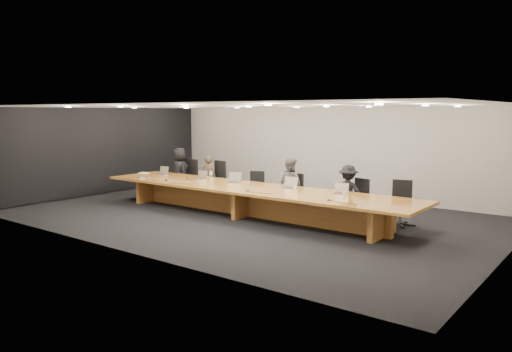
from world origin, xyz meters
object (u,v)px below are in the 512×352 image
(laptop_c, at_px, (233,177))
(water_bottle, at_px, (211,176))
(mic_left, at_px, (166,180))
(chair_mid_right, at_px, (292,192))
(conference_table, at_px, (249,196))
(amber_mug, at_px, (187,179))
(av_box, at_px, (141,177))
(chair_mid_left, at_px, (255,189))
(person_c, at_px, (290,185))
(person_b, at_px, (209,177))
(laptop_e, at_px, (340,189))
(chair_left, at_px, (214,180))
(person_d, at_px, (348,192))
(chair_far_left, at_px, (187,177))
(laptop_a, at_px, (161,171))
(chair_right, at_px, (356,199))
(chair_far_right, at_px, (401,203))
(mic_center, at_px, (248,191))
(laptop_b, at_px, (200,175))
(paper_cup_far, at_px, (344,194))
(paper_cup_near, at_px, (295,188))
(person_a, at_px, (180,172))
(mic_right, at_px, (329,200))
(laptop_d, at_px, (288,183))

(laptop_c, height_order, water_bottle, laptop_c)
(mic_left, bearing_deg, chair_mid_right, 27.87)
(conference_table, bearing_deg, amber_mug, -178.93)
(amber_mug, bearing_deg, av_box, -160.62)
(chair_mid_left, bearing_deg, person_c, -19.37)
(person_b, xyz_separation_m, laptop_e, (4.90, -0.84, 0.21))
(chair_left, distance_m, person_d, 4.45)
(chair_far_left, distance_m, laptop_a, 0.96)
(mic_left, bearing_deg, av_box, -172.59)
(chair_right, distance_m, person_b, 4.88)
(laptop_a, distance_m, water_bottle, 2.02)
(chair_far_left, relative_size, amber_mug, 13.46)
(mic_left, bearing_deg, chair_far_right, 15.33)
(person_b, distance_m, laptop_c, 1.96)
(person_d, height_order, laptop_e, person_d)
(chair_mid_right, bearing_deg, mic_left, -139.95)
(chair_far_right, xyz_separation_m, amber_mug, (-5.64, -1.31, 0.25))
(person_b, xyz_separation_m, person_d, (4.69, -0.02, 0.00))
(person_d, bearing_deg, person_c, -5.91)
(laptop_e, relative_size, mic_center, 3.04)
(person_d, xyz_separation_m, laptop_a, (-5.76, -0.94, 0.21))
(laptop_c, bearing_deg, laptop_b, 163.42)
(laptop_c, bearing_deg, person_b, 133.94)
(laptop_e, bearing_deg, chair_left, 159.00)
(person_d, bearing_deg, av_box, 7.97)
(amber_mug, bearing_deg, paper_cup_far, 3.69)
(conference_table, distance_m, person_b, 2.84)
(laptop_a, relative_size, laptop_e, 1.02)
(paper_cup_near, relative_size, mic_center, 0.87)
(conference_table, xyz_separation_m, paper_cup_near, (1.18, 0.30, 0.28))
(chair_far_right, height_order, person_a, person_a)
(chair_right, distance_m, mic_left, 5.27)
(conference_table, distance_m, chair_far_right, 3.72)
(person_d, bearing_deg, mic_center, 35.97)
(chair_far_left, xyz_separation_m, chair_right, (5.80, 0.12, -0.08))
(amber_mug, relative_size, paper_cup_near, 0.95)
(mic_center, bearing_deg, av_box, 179.96)
(mic_center, relative_size, mic_right, 0.99)
(laptop_e, xyz_separation_m, mic_center, (-1.97, -0.96, -0.11))
(amber_mug, bearing_deg, chair_mid_left, 39.43)
(chair_far_right, xyz_separation_m, mic_center, (-3.10, -1.80, 0.22))
(conference_table, bearing_deg, laptop_b, 170.88)
(chair_far_right, distance_m, amber_mug, 5.80)
(person_d, height_order, av_box, person_d)
(chair_far_right, distance_m, laptop_d, 2.73)
(laptop_c, xyz_separation_m, av_box, (-2.72, -0.89, -0.12))
(chair_mid_right, xyz_separation_m, person_b, (-3.03, 0.03, 0.16))
(chair_far_right, distance_m, laptop_e, 1.45)
(laptop_d, relative_size, water_bottle, 1.49)
(chair_mid_left, bearing_deg, paper_cup_near, -43.45)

